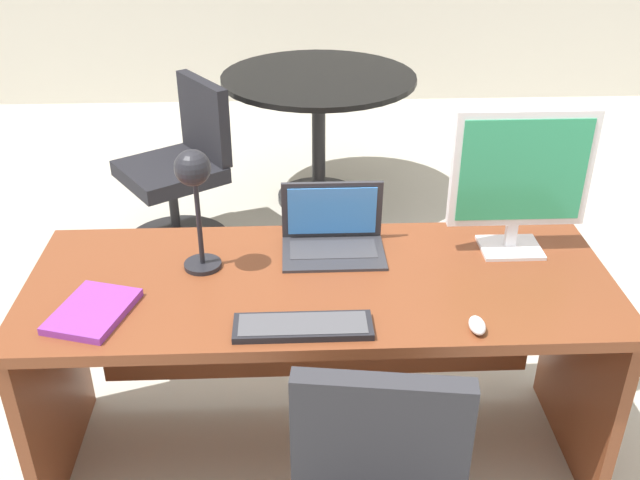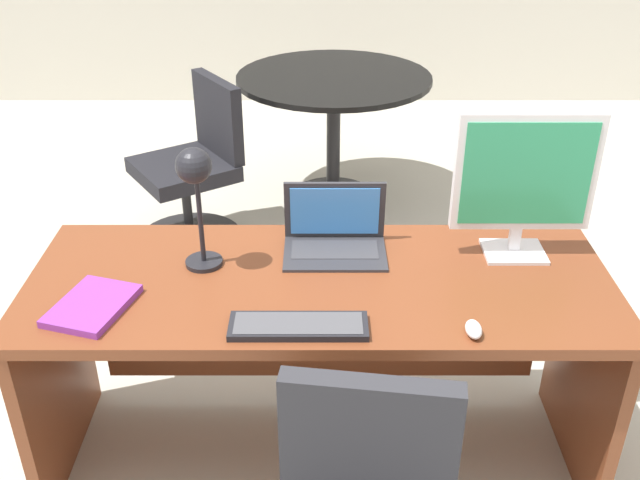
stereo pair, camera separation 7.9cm
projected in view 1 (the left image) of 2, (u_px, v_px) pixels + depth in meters
ground at (309, 246)px, 3.94m from camera, size 12.00×12.00×0.00m
desk at (320, 324)px, 2.42m from camera, size 1.84×0.72×0.75m
monitor at (521, 174)px, 2.30m from camera, size 0.45×0.16×0.49m
laptop at (333, 228)px, 2.42m from camera, size 0.34×0.23×0.22m
keyboard at (303, 326)px, 2.04m from camera, size 0.39×0.12×0.02m
mouse at (477, 325)px, 2.03m from camera, size 0.05×0.08×0.04m
desk_lamp at (194, 184)px, 2.17m from camera, size 0.12×0.14×0.41m
book at (93, 311)px, 2.10m from camera, size 0.26×0.30×0.02m
meeting_table at (319, 108)px, 4.16m from camera, size 1.10×1.10×0.78m
meeting_chair_near at (181, 181)px, 3.80m from camera, size 0.65×0.64×0.88m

